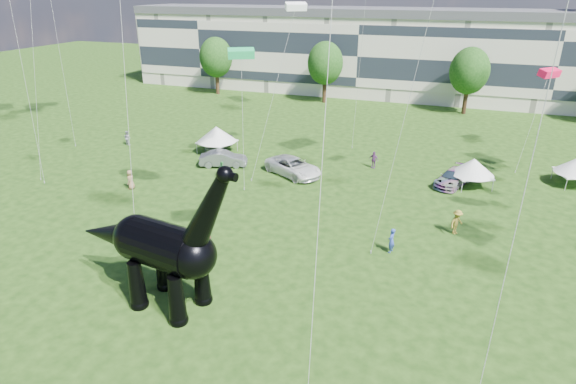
% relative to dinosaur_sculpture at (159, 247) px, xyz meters
% --- Properties ---
extents(ground, '(220.00, 220.00, 0.00)m').
position_rel_dinosaur_sculpture_xyz_m(ground, '(6.40, -1.98, -3.50)').
color(ground, '#16330C').
rests_on(ground, ground).
extents(terrace_row, '(78.00, 11.00, 12.00)m').
position_rel_dinosaur_sculpture_xyz_m(terrace_row, '(-1.60, 60.02, 2.50)').
color(terrace_row, beige).
rests_on(terrace_row, ground).
extents(tree_far_left, '(5.20, 5.20, 9.44)m').
position_rel_dinosaur_sculpture_xyz_m(tree_far_left, '(-23.60, 51.02, 2.80)').
color(tree_far_left, '#382314').
rests_on(tree_far_left, ground).
extents(tree_mid_left, '(5.20, 5.20, 9.44)m').
position_rel_dinosaur_sculpture_xyz_m(tree_mid_left, '(-5.60, 51.02, 2.80)').
color(tree_mid_left, '#382314').
rests_on(tree_mid_left, ground).
extents(tree_mid_right, '(5.20, 5.20, 9.44)m').
position_rel_dinosaur_sculpture_xyz_m(tree_mid_right, '(14.40, 51.02, 2.80)').
color(tree_mid_right, '#382314').
rests_on(tree_mid_right, ground).
extents(dinosaur_sculpture, '(11.38, 3.80, 9.26)m').
position_rel_dinosaur_sculpture_xyz_m(dinosaur_sculpture, '(0.00, 0.00, 0.00)').
color(dinosaur_sculpture, black).
rests_on(dinosaur_sculpture, ground).
extents(car_silver, '(1.70, 4.22, 1.44)m').
position_rel_dinosaur_sculpture_xyz_m(car_silver, '(-9.95, 25.52, -2.78)').
color(car_silver, '#AEAEB2').
rests_on(car_silver, ground).
extents(car_grey, '(4.84, 3.06, 1.51)m').
position_rel_dinosaur_sculpture_xyz_m(car_grey, '(-7.01, 20.78, -2.74)').
color(car_grey, slate).
rests_on(car_grey, ground).
extents(car_white, '(6.44, 5.18, 1.63)m').
position_rel_dinosaur_sculpture_xyz_m(car_white, '(0.20, 20.85, -2.68)').
color(car_white, white).
rests_on(car_white, ground).
extents(car_dark, '(3.53, 5.22, 1.41)m').
position_rel_dinosaur_sculpture_xyz_m(car_dark, '(14.27, 23.43, -2.79)').
color(car_dark, '#595960').
rests_on(car_dark, ground).
extents(gazebo_near, '(4.82, 4.82, 2.55)m').
position_rel_dinosaur_sculpture_xyz_m(gazebo_near, '(15.75, 23.75, -1.71)').
color(gazebo_near, silver).
rests_on(gazebo_near, ground).
extents(gazebo_left, '(4.79, 4.79, 2.85)m').
position_rel_dinosaur_sculpture_xyz_m(gazebo_left, '(-9.55, 24.29, -1.49)').
color(gazebo_left, silver).
rests_on(gazebo_left, ground).
extents(visitors, '(50.76, 40.72, 1.85)m').
position_rel_dinosaur_sculpture_xyz_m(visitors, '(7.67, 12.99, -2.63)').
color(visitors, teal).
rests_on(visitors, ground).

